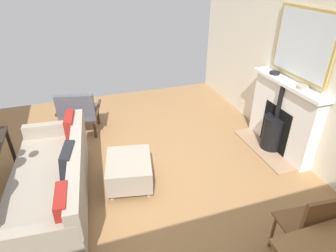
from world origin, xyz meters
name	(u,v)px	position (x,y,z in m)	size (l,w,h in m)	color
ground_plane	(138,186)	(0.00, 0.00, 0.00)	(5.02, 6.32, 0.01)	olive
wall_left	(315,66)	(-2.51, 0.00, 1.41)	(0.12, 6.32, 2.81)	silver
fireplace	(280,120)	(-2.32, -0.21, 0.50)	(0.52, 1.40, 1.13)	#9E7A5B
mirror_over_mantel	(303,44)	(-2.42, -0.21, 1.65)	(0.04, 1.08, 0.93)	tan
mantel_bowl_near	(275,73)	(-2.33, -0.55, 1.15)	(0.15, 0.15, 0.04)	black
mantel_bowl_far	(303,87)	(-2.33, 0.06, 1.15)	(0.16, 0.16, 0.05)	#9E9384
sofa	(54,181)	(1.00, -0.02, 0.34)	(1.03, 2.12, 0.81)	#B2B2B7
ottoman	(129,170)	(0.08, -0.08, 0.24)	(0.70, 0.78, 0.40)	#B2B2B7
armchair_accent	(78,110)	(0.62, -1.63, 0.46)	(0.78, 0.70, 0.81)	#4C3321
dining_chair_near_fireplace	(310,226)	(-1.25, 1.61, 0.55)	(0.43, 0.43, 0.93)	brown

